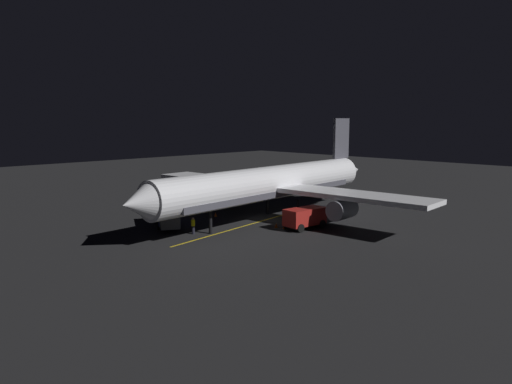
% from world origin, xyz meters
% --- Properties ---
extents(ground_plane, '(180.00, 180.00, 0.20)m').
position_xyz_m(ground_plane, '(0.00, 0.00, -0.10)').
color(ground_plane, black).
extents(apron_guide_stripe, '(3.73, 22.61, 0.01)m').
position_xyz_m(apron_guide_stripe, '(-0.45, 4.00, 0.00)').
color(apron_guide_stripe, gold).
rests_on(apron_guide_stripe, ground_plane).
extents(airliner, '(38.40, 40.69, 11.80)m').
position_xyz_m(airliner, '(0.05, -0.64, 4.14)').
color(airliner, white).
rests_on(airliner, ground_plane).
extents(baggage_truck, '(6.74, 4.91, 2.55)m').
position_xyz_m(baggage_truck, '(5.11, 10.64, 1.32)').
color(baggage_truck, navy).
rests_on(baggage_truck, ground_plane).
extents(catering_truck, '(2.68, 6.65, 2.23)m').
position_xyz_m(catering_truck, '(-6.06, -0.10, 1.19)').
color(catering_truck, maroon).
rests_on(catering_truck, ground_plane).
extents(ground_crew_worker, '(0.40, 0.40, 1.74)m').
position_xyz_m(ground_crew_worker, '(0.45, 10.63, 0.89)').
color(ground_crew_worker, black).
rests_on(ground_crew_worker, ground_plane).
extents(traffic_cone_near_left, '(0.50, 0.50, 0.55)m').
position_xyz_m(traffic_cone_near_left, '(-4.60, 2.27, 0.25)').
color(traffic_cone_near_left, '#EA590F').
rests_on(traffic_cone_near_left, ground_plane).
extents(traffic_cone_near_right, '(0.50, 0.50, 0.55)m').
position_xyz_m(traffic_cone_near_right, '(5.69, 3.26, 0.25)').
color(traffic_cone_near_right, '#EA590F').
rests_on(traffic_cone_near_right, ground_plane).
extents(traffic_cone_under_wing, '(0.50, 0.50, 0.55)m').
position_xyz_m(traffic_cone_under_wing, '(-3.60, 2.48, 0.25)').
color(traffic_cone_under_wing, '#EA590F').
rests_on(traffic_cone_under_wing, ground_plane).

